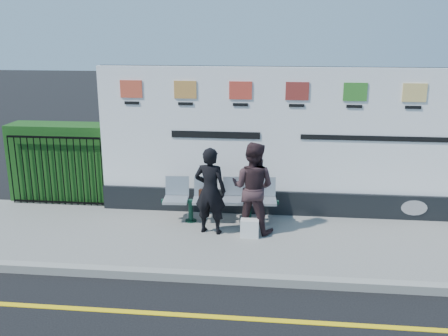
{
  "coord_description": "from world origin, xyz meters",
  "views": [
    {
      "loc": [
        0.13,
        -6.01,
        3.84
      ],
      "look_at": [
        -0.86,
        3.16,
        1.25
      ],
      "focal_mm": 40.0,
      "sensor_mm": 36.0,
      "label": 1
    }
  ],
  "objects_px": {
    "bench": "(220,210)",
    "woman_right": "(253,187)",
    "woman_left": "(210,191)",
    "billboard": "(295,153)"
  },
  "relations": [
    {
      "from": "woman_right",
      "to": "woman_left",
      "type": "bearing_deg",
      "value": 27.69
    },
    {
      "from": "bench",
      "to": "woman_left",
      "type": "height_order",
      "value": "woman_left"
    },
    {
      "from": "bench",
      "to": "woman_right",
      "type": "bearing_deg",
      "value": -34.44
    },
    {
      "from": "woman_left",
      "to": "billboard",
      "type": "bearing_deg",
      "value": -133.2
    },
    {
      "from": "billboard",
      "to": "bench",
      "type": "bearing_deg",
      "value": -156.61
    },
    {
      "from": "woman_left",
      "to": "woman_right",
      "type": "relative_size",
      "value": 0.95
    },
    {
      "from": "bench",
      "to": "woman_right",
      "type": "xyz_separation_m",
      "value": [
        0.66,
        -0.39,
        0.63
      ]
    },
    {
      "from": "billboard",
      "to": "woman_right",
      "type": "xyz_separation_m",
      "value": [
        -0.79,
        -1.02,
        -0.44
      ]
    },
    {
      "from": "billboard",
      "to": "bench",
      "type": "xyz_separation_m",
      "value": [
        -1.45,
        -0.63,
        -1.06
      ]
    },
    {
      "from": "billboard",
      "to": "bench",
      "type": "relative_size",
      "value": 3.61
    }
  ]
}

